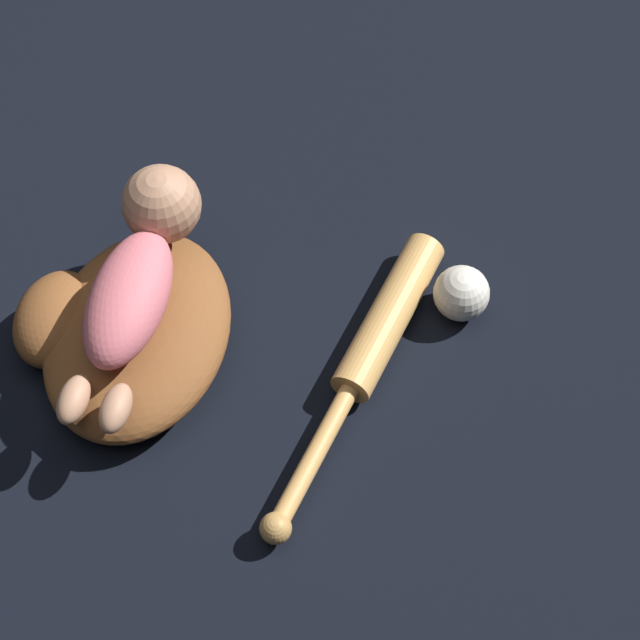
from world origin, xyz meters
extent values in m
plane|color=black|center=(0.00, 0.00, 0.00)|extent=(6.00, 6.00, 0.00)
ellipsoid|color=brown|center=(0.02, -0.06, 0.04)|extent=(0.34, 0.26, 0.09)
ellipsoid|color=brown|center=(0.02, 0.06, 0.04)|extent=(0.16, 0.12, 0.09)
ellipsoid|color=#D16670|center=(0.02, -0.06, 0.13)|extent=(0.21, 0.10, 0.08)
sphere|color=tan|center=(0.17, -0.05, 0.14)|extent=(0.11, 0.11, 0.11)
ellipsoid|color=tan|center=(-0.12, -0.03, 0.11)|extent=(0.07, 0.04, 0.04)
ellipsoid|color=tan|center=(-0.12, -0.09, 0.11)|extent=(0.07, 0.04, 0.04)
cylinder|color=tan|center=(0.14, -0.38, 0.03)|extent=(0.27, 0.11, 0.06)
cylinder|color=tan|center=(-0.09, -0.33, 0.03)|extent=(0.21, 0.07, 0.03)
sphere|color=#B68649|center=(-0.19, -0.31, 0.03)|extent=(0.04, 0.04, 0.04)
sphere|color=silver|center=(0.19, -0.47, 0.04)|extent=(0.08, 0.08, 0.08)
camera|label=1|loc=(-0.65, -0.47, 1.27)|focal=60.00mm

